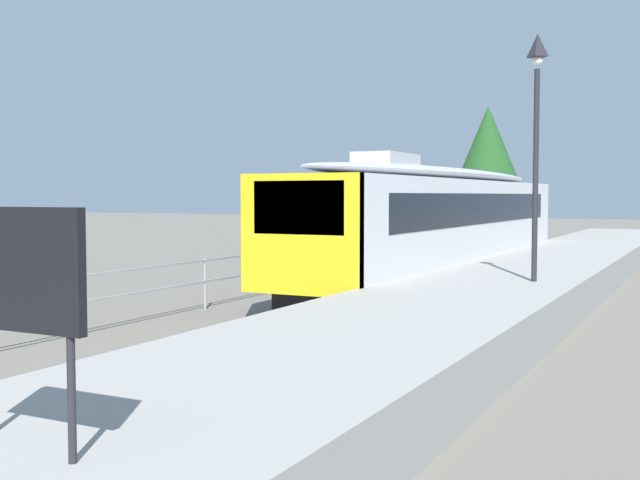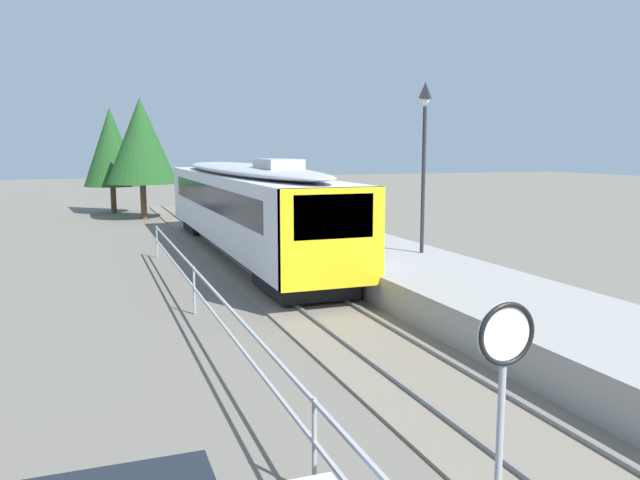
{
  "view_description": "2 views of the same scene",
  "coord_description": "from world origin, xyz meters",
  "views": [
    {
      "loc": [
        7.81,
        5.32,
        2.78
      ],
      "look_at": [
        0.0,
        20.68,
        1.8
      ],
      "focal_mm": 44.17,
      "sensor_mm": 36.0,
      "label": 1
    },
    {
      "loc": [
        -5.71,
        5.33,
        4.18
      ],
      "look_at": [
        0.0,
        20.68,
        1.8
      ],
      "focal_mm": 35.03,
      "sensor_mm": 36.0,
      "label": 2
    }
  ],
  "objects": [
    {
      "name": "platform_lamp_mid_platform",
      "position": [
        4.23,
        22.69,
        4.62
      ],
      "size": [
        0.34,
        0.34,
        5.35
      ],
      "color": "#232328",
      "rests_on": "station_platform"
    },
    {
      "name": "platform_notice_board",
      "position": [
        3.31,
        9.37,
        2.19
      ],
      "size": [
        1.2,
        0.08,
        1.8
      ],
      "color": "#232328",
      "rests_on": "station_platform"
    },
    {
      "name": "tree_behind_station_far",
      "position": [
        -4.16,
        48.78,
        4.32
      ],
      "size": [
        3.6,
        3.6,
        6.89
      ],
      "color": "brown",
      "rests_on": "ground"
    },
    {
      "name": "track_rails",
      "position": [
        0.0,
        22.0,
        0.03
      ],
      "size": [
        3.2,
        60.0,
        0.14
      ],
      "color": "slate",
      "rests_on": "ground"
    },
    {
      "name": "tree_behind_carpark",
      "position": [
        -2.6,
        44.32,
        4.68
      ],
      "size": [
        4.18,
        4.18,
        7.23
      ],
      "color": "brown",
      "rests_on": "ground"
    },
    {
      "name": "commuter_train",
      "position": [
        0.0,
        29.24,
        2.15
      ],
      "size": [
        2.82,
        19.37,
        3.74
      ],
      "color": "silver",
      "rests_on": "track_rails"
    },
    {
      "name": "station_platform",
      "position": [
        3.25,
        22.0,
        0.45
      ],
      "size": [
        3.9,
        60.0,
        0.9
      ],
      "primitive_type": "cube",
      "color": "#999691",
      "rests_on": "ground"
    },
    {
      "name": "ground_plane",
      "position": [
        -3.0,
        22.0,
        0.0
      ],
      "size": [
        160.0,
        160.0,
        0.0
      ],
      "primitive_type": "plane",
      "color": "#6B665B"
    }
  ]
}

